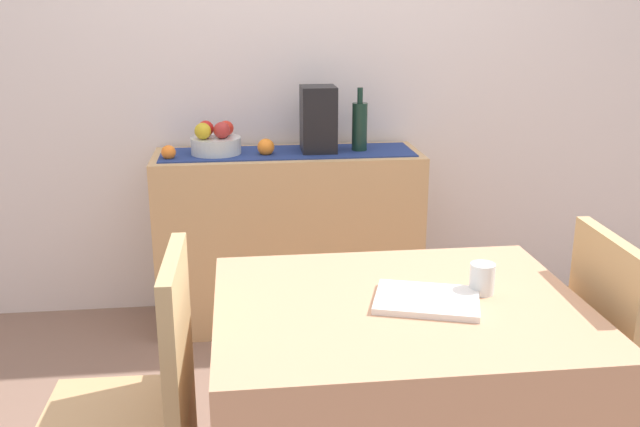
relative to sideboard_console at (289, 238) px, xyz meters
name	(u,v)px	position (x,y,z in m)	size (l,w,h in m)	color
ground_plane	(338,422)	(0.11, -0.92, -0.43)	(6.40, 6.40, 0.02)	#826353
room_wall_rear	(305,40)	(0.11, 0.26, 0.93)	(6.40, 0.06, 2.70)	silver
sideboard_console	(289,238)	(0.00, 0.00, 0.00)	(1.25, 0.42, 0.85)	tan
table_runner	(288,152)	(0.00, 0.00, 0.43)	(1.18, 0.32, 0.01)	navy
fruit_bowl	(216,146)	(-0.33, 0.00, 0.47)	(0.23, 0.23, 0.08)	silver
apple_upper	(222,130)	(-0.30, -0.03, 0.54)	(0.08, 0.08, 0.08)	#AC2D2A
apple_left	(206,129)	(-0.38, 0.03, 0.54)	(0.07, 0.07, 0.07)	red
apple_front	(226,128)	(-0.28, 0.04, 0.54)	(0.07, 0.07, 0.07)	red
apple_rear	(203,131)	(-0.39, -0.04, 0.54)	(0.08, 0.08, 0.08)	gold
wine_bottle	(360,126)	(0.34, 0.00, 0.55)	(0.07, 0.07, 0.30)	#163125
coffee_maker	(318,120)	(0.14, 0.00, 0.58)	(0.16, 0.18, 0.31)	black
orange_loose_far	(266,147)	(-0.10, -0.04, 0.46)	(0.08, 0.08, 0.08)	orange
orange_loose_mid	(169,152)	(-0.54, -0.08, 0.46)	(0.07, 0.07, 0.07)	orange
dining_table	(396,419)	(0.19, -1.49, -0.05)	(1.01, 0.81, 0.74)	tan
open_book	(427,300)	(0.27, -1.51, 0.32)	(0.28, 0.21, 0.02)	white
coffee_cup	(482,279)	(0.44, -1.46, 0.36)	(0.07, 0.07, 0.09)	silver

